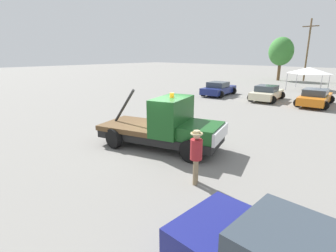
{
  "coord_description": "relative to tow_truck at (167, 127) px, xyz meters",
  "views": [
    {
      "loc": [
        7.78,
        -7.97,
        4.06
      ],
      "look_at": [
        0.5,
        0.0,
        1.05
      ],
      "focal_mm": 28.0,
      "sensor_mm": 36.0,
      "label": 1
    }
  ],
  "objects": [
    {
      "name": "tree_left",
      "position": [
        -7.55,
        33.52,
        3.33
      ],
      "size": [
        3.58,
        3.58,
        6.39
      ],
      "color": "brown",
      "rests_on": "ground"
    },
    {
      "name": "parked_car_navy",
      "position": [
        -6.37,
        14.49,
        -0.31
      ],
      "size": [
        2.83,
        4.64,
        1.34
      ],
      "rotation": [
        0.0,
        0.0,
        1.69
      ],
      "color": "navy",
      "rests_on": "ground"
    },
    {
      "name": "tow_truck",
      "position": [
        0.0,
        0.0,
        0.0
      ],
      "size": [
        5.85,
        3.56,
        2.51
      ],
      "rotation": [
        0.0,
        0.0,
        0.29
      ],
      "color": "black",
      "rests_on": "ground"
    },
    {
      "name": "parked_car_cream",
      "position": [
        -1.66,
        14.87,
        -0.31
      ],
      "size": [
        2.73,
        4.57,
        1.34
      ],
      "rotation": [
        0.0,
        0.0,
        1.68
      ],
      "color": "beige",
      "rests_on": "ground"
    },
    {
      "name": "parked_car_orange",
      "position": [
        2.14,
        15.18,
        -0.31
      ],
      "size": [
        2.74,
        4.97,
        1.34
      ],
      "rotation": [
        0.0,
        0.0,
        1.66
      ],
      "color": "orange",
      "rests_on": "ground"
    },
    {
      "name": "canopy_tent_white",
      "position": [
        -1.02,
        24.72,
        1.23
      ],
      "size": [
        3.56,
        3.56,
        2.55
      ],
      "color": "#9E9EA3",
      "rests_on": "ground"
    },
    {
      "name": "person_near_truck",
      "position": [
        2.93,
        -1.8,
        0.09
      ],
      "size": [
        0.39,
        0.39,
        1.77
      ],
      "rotation": [
        0.0,
        0.0,
        3.68
      ],
      "color": "#847051",
      "rests_on": "ground"
    },
    {
      "name": "utility_pole",
      "position": [
        -4.4,
        35.3,
        3.73
      ],
      "size": [
        2.2,
        0.24,
        8.85
      ],
      "color": "brown",
      "rests_on": "ground"
    },
    {
      "name": "ground_plane",
      "position": [
        -0.33,
        -0.1,
        -0.96
      ],
      "size": [
        160.0,
        160.0,
        0.0
      ],
      "primitive_type": "plane",
      "color": "gray"
    }
  ]
}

